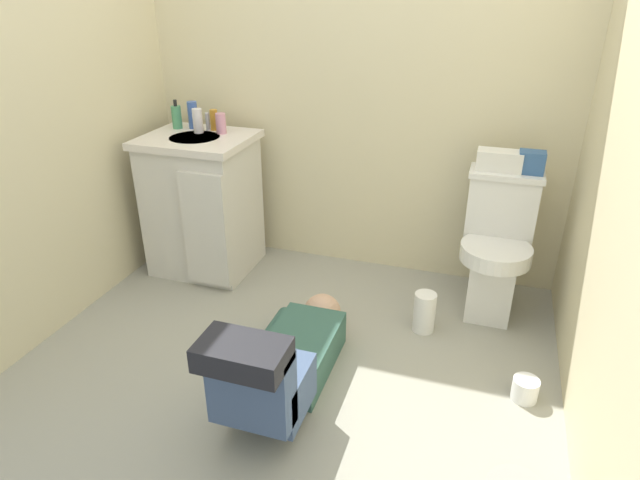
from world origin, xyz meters
TOP-DOWN VIEW (x-y plane):
  - ground_plane at (0.00, 0.00)m, footprint 2.91×3.01m
  - wall_back at (0.00, 1.04)m, footprint 2.57×0.08m
  - wall_left at (-1.25, 0.00)m, footprint 0.08×2.01m
  - toilet at (0.86, 0.70)m, footprint 0.36×0.46m
  - vanity_cabinet at (-0.81, 0.65)m, footprint 0.60×0.53m
  - faucet at (-0.81, 0.80)m, footprint 0.02×0.02m
  - person_plumber at (0.06, -0.28)m, footprint 0.39×1.06m
  - tissue_box at (0.82, 0.79)m, footprint 0.22×0.11m
  - toiletry_bag at (0.97, 0.79)m, footprint 0.12×0.09m
  - soap_dispenser at (-1.00, 0.78)m, footprint 0.06×0.06m
  - bottle_blue at (-0.91, 0.81)m, footprint 0.06×0.06m
  - bottle_white at (-0.83, 0.73)m, footprint 0.05×0.05m
  - bottle_amber at (-0.78, 0.81)m, footprint 0.04×0.04m
  - bottle_pink at (-0.70, 0.76)m, footprint 0.06×0.06m
  - paper_towel_roll at (0.56, 0.38)m, footprint 0.11×0.11m
  - toilet_paper_roll at (1.05, 0.01)m, footprint 0.11×0.11m

SIDE VIEW (x-z plane):
  - ground_plane at x=0.00m, z-range -0.04..0.00m
  - toilet_paper_roll at x=1.05m, z-range 0.00..0.10m
  - paper_towel_roll at x=0.56m, z-range 0.00..0.21m
  - person_plumber at x=0.06m, z-range -0.08..0.44m
  - toilet at x=0.86m, z-range -0.01..0.74m
  - vanity_cabinet at x=-0.81m, z-range 0.01..0.83m
  - tissue_box at x=0.82m, z-range 0.75..0.85m
  - toiletry_bag at x=0.97m, z-range 0.75..0.86m
  - faucet at x=-0.81m, z-range 0.82..0.92m
  - bottle_pink at x=-0.70m, z-range 0.82..0.93m
  - bottle_amber at x=-0.78m, z-range 0.82..0.94m
  - soap_dispenser at x=-1.00m, z-range 0.80..0.97m
  - bottle_white at x=-0.83m, z-range 0.82..0.96m
  - bottle_blue at x=-0.91m, z-range 0.82..0.97m
  - wall_back at x=0.00m, z-range 0.00..2.40m
  - wall_left at x=-1.25m, z-range 0.00..2.40m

